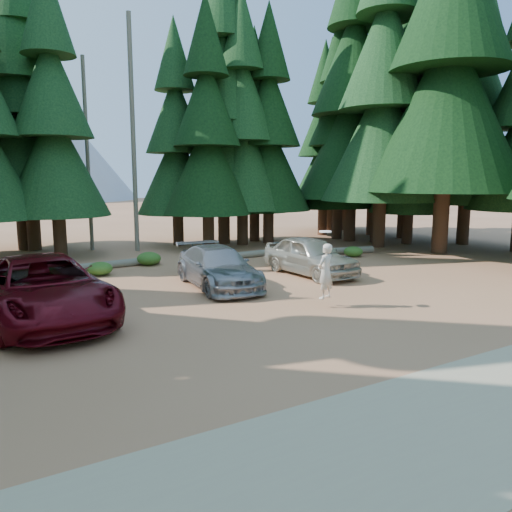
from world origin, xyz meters
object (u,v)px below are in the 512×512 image
(red_pickup, at_px, (44,289))
(frisbee_player, at_px, (325,271))
(log_mid, at_px, (235,256))
(silver_minivan_right, at_px, (310,256))
(log_right, at_px, (326,252))
(silver_minivan_center, at_px, (218,267))
(log_left, at_px, (110,265))

(red_pickup, relative_size, frisbee_player, 3.09)
(red_pickup, bearing_deg, log_mid, 31.05)
(silver_minivan_right, relative_size, log_right, 0.85)
(red_pickup, xyz_separation_m, frisbee_player, (7.49, -2.80, 0.23))
(silver_minivan_center, relative_size, frisbee_player, 2.40)
(silver_minivan_right, xyz_separation_m, log_left, (-6.57, 5.51, -0.61))
(silver_minivan_right, bearing_deg, silver_minivan_center, 179.22)
(silver_minivan_right, xyz_separation_m, frisbee_player, (-2.64, -4.28, 0.34))
(red_pickup, distance_m, silver_minivan_right, 10.24)
(silver_minivan_center, relative_size, silver_minivan_right, 1.08)
(silver_minivan_center, relative_size, log_mid, 1.27)
(silver_minivan_center, bearing_deg, log_right, 31.63)
(frisbee_player, distance_m, log_left, 10.59)
(red_pickup, bearing_deg, log_left, 59.65)
(log_mid, relative_size, log_right, 0.72)
(silver_minivan_center, bearing_deg, log_left, 119.10)
(silver_minivan_center, distance_m, log_left, 6.14)
(red_pickup, bearing_deg, silver_minivan_center, 9.55)
(log_mid, bearing_deg, frisbee_player, -102.95)
(red_pickup, relative_size, silver_minivan_right, 1.40)
(log_left, bearing_deg, silver_minivan_right, -45.44)
(log_left, height_order, log_mid, log_left)
(log_right, bearing_deg, silver_minivan_right, -123.00)
(silver_minivan_right, bearing_deg, frisbee_player, -124.03)
(frisbee_player, bearing_deg, log_mid, -120.57)
(log_left, xyz_separation_m, log_right, (10.33, -1.82, 0.01))
(silver_minivan_right, distance_m, log_left, 8.60)
(log_right, bearing_deg, red_pickup, -147.08)
(red_pickup, relative_size, log_mid, 1.63)
(silver_minivan_right, height_order, log_mid, silver_minivan_right)
(red_pickup, distance_m, log_mid, 11.39)
(frisbee_player, height_order, log_left, frisbee_player)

